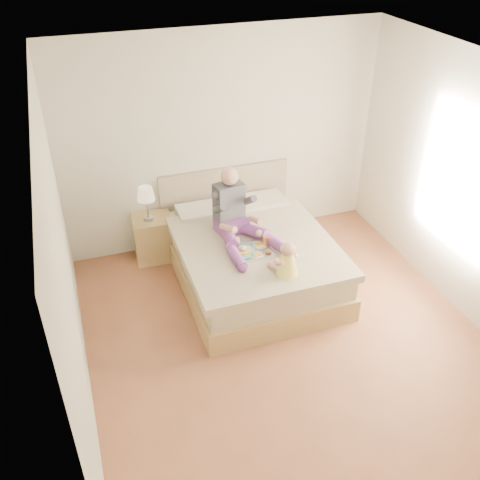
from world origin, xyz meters
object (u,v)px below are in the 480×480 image
object	(u,v)px
adult	(236,217)
tray	(251,249)
bed	(250,255)
nightstand	(153,238)
baby	(287,261)

from	to	relation	value
adult	tray	distance (m)	0.42
adult	bed	bearing A→B (deg)	-23.12
adult	tray	size ratio (longest dim) A/B	2.19
nightstand	adult	bearing A→B (deg)	-38.84
nightstand	baby	size ratio (longest dim) A/B	1.50
tray	adult	bearing A→B (deg)	97.26
adult	tray	world-z (taller)	adult
nightstand	baby	xyz separation A→B (m)	(1.09, -1.62, 0.48)
tray	baby	world-z (taller)	baby
bed	nightstand	xyz separation A→B (m)	(-1.00, 0.80, -0.03)
bed	baby	bearing A→B (deg)	-83.74
tray	baby	xyz separation A→B (m)	(0.20, -0.49, 0.13)
bed	nightstand	size ratio (longest dim) A/B	3.80
adult	tray	xyz separation A→B (m)	(0.04, -0.36, -0.21)
bed	nightstand	world-z (taller)	bed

